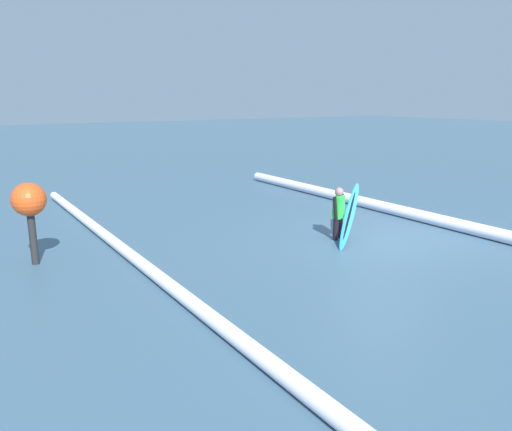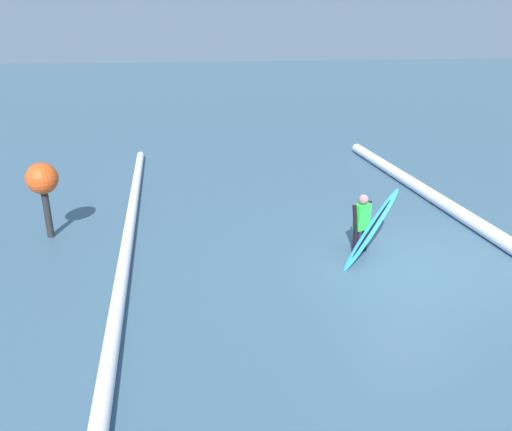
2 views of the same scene
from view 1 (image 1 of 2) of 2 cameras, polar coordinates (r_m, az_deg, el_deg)
ground_plane at (r=13.05m, az=14.49°, el=-2.82°), size 129.98×129.98×0.00m
surfer at (r=12.80m, az=9.51°, el=0.54°), size 0.33×0.51×1.34m
surfboard at (r=12.71m, az=10.76°, el=0.05°), size 1.36×1.71×1.36m
channel_buoy at (r=11.59m, az=-24.76°, el=1.40°), size 0.72×0.72×1.81m
wave_crest_foreground at (r=14.14m, az=24.98°, el=-1.70°), size 21.91×0.54×0.35m
wave_crest_midground at (r=10.00m, az=-11.28°, el=-6.90°), size 19.68×0.55×0.26m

